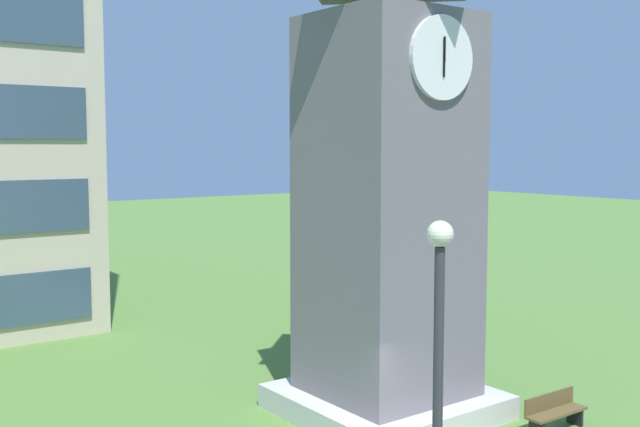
{
  "coord_description": "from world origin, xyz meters",
  "views": [
    {
      "loc": [
        -9.79,
        -10.84,
        6.84
      ],
      "look_at": [
        1.36,
        4.17,
        5.16
      ],
      "focal_mm": 41.98,
      "sensor_mm": 36.0,
      "label": 1
    }
  ],
  "objects_px": {
    "street_lamp": "(438,384)",
    "tree_by_building": "(359,224)",
    "clock_tower": "(387,203)",
    "park_bench": "(554,411)"
  },
  "relations": [
    {
      "from": "clock_tower",
      "to": "street_lamp",
      "type": "bearing_deg",
      "value": -127.24
    },
    {
      "from": "tree_by_building",
      "to": "park_bench",
      "type": "bearing_deg",
      "value": -99.64
    },
    {
      "from": "street_lamp",
      "to": "tree_by_building",
      "type": "height_order",
      "value": "street_lamp"
    },
    {
      "from": "street_lamp",
      "to": "park_bench",
      "type": "bearing_deg",
      "value": 25.45
    },
    {
      "from": "clock_tower",
      "to": "street_lamp",
      "type": "xyz_separation_m",
      "value": [
        -5.35,
        -7.04,
        -1.78
      ]
    },
    {
      "from": "clock_tower",
      "to": "park_bench",
      "type": "height_order",
      "value": "clock_tower"
    },
    {
      "from": "street_lamp",
      "to": "tree_by_building",
      "type": "xyz_separation_m",
      "value": [
        9.41,
        13.04,
        0.49
      ]
    },
    {
      "from": "street_lamp",
      "to": "tree_by_building",
      "type": "relative_size",
      "value": 1.0
    },
    {
      "from": "park_bench",
      "to": "tree_by_building",
      "type": "distance_m",
      "value": 10.13
    },
    {
      "from": "clock_tower",
      "to": "street_lamp",
      "type": "relative_size",
      "value": 2.05
    }
  ]
}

